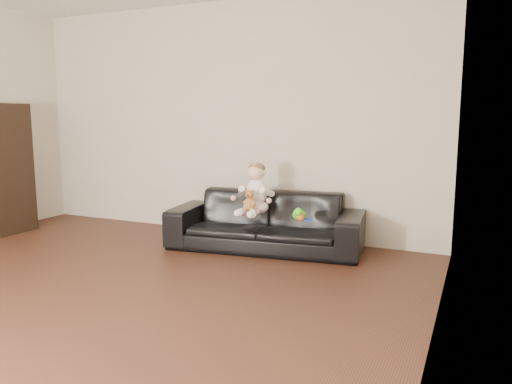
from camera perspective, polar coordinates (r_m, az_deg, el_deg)
The scene contains 11 objects.
floor at distance 3.82m, azimuth -23.98°, elevation -12.79°, with size 5.50×5.50×0.00m, color #412217.
wall_back at distance 5.75m, azimuth -3.80°, elevation 8.23°, with size 5.00×5.00×0.00m, color beige.
wall_right at distance 2.33m, azimuth 19.33°, elevation 6.96°, with size 5.50×5.50×0.00m, color beige.
sofa at distance 5.09m, azimuth 1.10°, elevation -3.35°, with size 1.95×0.76×0.57m, color black.
cabinet at distance 6.45m, azimuth -26.78°, elevation 2.40°, with size 0.37×0.51×1.48m, color black.
shelf_item at distance 6.41m, azimuth -26.87°, elevation 5.36°, with size 0.18×0.25×0.28m, color silver.
baby at distance 4.96m, azimuth -0.07°, elevation 0.06°, with size 0.36×0.44×0.52m.
teddy_bear at distance 4.82m, azimuth -0.73°, elevation -0.94°, with size 0.13×0.13×0.20m.
toy_green at distance 4.72m, azimuth 4.93°, elevation -2.58°, with size 0.12×0.15×0.10m, color #4EE51B.
toy_rattle at distance 4.67m, azimuth 5.13°, elevation -2.89°, with size 0.07×0.07×0.07m, color #C86817.
toy_blue_disc at distance 4.71m, azimuth 5.93°, elevation -3.17°, with size 0.10×0.10×0.01m, color blue.
Camera 1 is at (2.71, -2.32, 1.35)m, focal length 35.00 mm.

